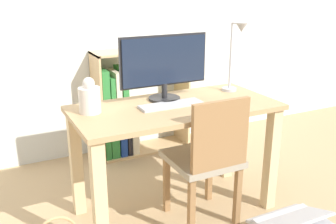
{
  "coord_description": "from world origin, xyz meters",
  "views": [
    {
      "loc": [
        -1.05,
        -2.02,
        1.44
      ],
      "look_at": [
        0.0,
        0.1,
        0.65
      ],
      "focal_mm": 42.0,
      "sensor_mm": 36.0,
      "label": 1
    }
  ],
  "objects_px": {
    "desk_lamp": "(236,50)",
    "bookshelf": "(125,111)",
    "vase": "(90,98)",
    "chair": "(208,156)",
    "keyboard": "(171,105)",
    "monitor": "(164,64)"
  },
  "relations": [
    {
      "from": "keyboard",
      "to": "vase",
      "type": "height_order",
      "value": "vase"
    },
    {
      "from": "monitor",
      "to": "desk_lamp",
      "type": "height_order",
      "value": "desk_lamp"
    },
    {
      "from": "chair",
      "to": "bookshelf",
      "type": "height_order",
      "value": "bookshelf"
    },
    {
      "from": "monitor",
      "to": "keyboard",
      "type": "xyz_separation_m",
      "value": [
        -0.02,
        -0.15,
        -0.22
      ]
    },
    {
      "from": "vase",
      "to": "chair",
      "type": "relative_size",
      "value": 0.25
    },
    {
      "from": "bookshelf",
      "to": "monitor",
      "type": "bearing_deg",
      "value": -92.8
    },
    {
      "from": "chair",
      "to": "bookshelf",
      "type": "relative_size",
      "value": 0.92
    },
    {
      "from": "vase",
      "to": "bookshelf",
      "type": "height_order",
      "value": "vase"
    },
    {
      "from": "monitor",
      "to": "keyboard",
      "type": "distance_m",
      "value": 0.27
    },
    {
      "from": "desk_lamp",
      "to": "chair",
      "type": "xyz_separation_m",
      "value": [
        -0.38,
        -0.3,
        -0.56
      ]
    },
    {
      "from": "keyboard",
      "to": "chair",
      "type": "height_order",
      "value": "chair"
    },
    {
      "from": "desk_lamp",
      "to": "bookshelf",
      "type": "relative_size",
      "value": 0.52
    },
    {
      "from": "keyboard",
      "to": "desk_lamp",
      "type": "distance_m",
      "value": 0.6
    },
    {
      "from": "monitor",
      "to": "vase",
      "type": "bearing_deg",
      "value": -174.82
    },
    {
      "from": "vase",
      "to": "chair",
      "type": "xyz_separation_m",
      "value": [
        0.61,
        -0.31,
        -0.36
      ]
    },
    {
      "from": "keyboard",
      "to": "chair",
      "type": "bearing_deg",
      "value": -57.64
    },
    {
      "from": "bookshelf",
      "to": "keyboard",
      "type": "bearing_deg",
      "value": -93.71
    },
    {
      "from": "keyboard",
      "to": "desk_lamp",
      "type": "relative_size",
      "value": 0.84
    },
    {
      "from": "desk_lamp",
      "to": "keyboard",
      "type": "bearing_deg",
      "value": -170.51
    },
    {
      "from": "keyboard",
      "to": "desk_lamp",
      "type": "bearing_deg",
      "value": 9.49
    },
    {
      "from": "desk_lamp",
      "to": "vase",
      "type": "bearing_deg",
      "value": 179.22
    },
    {
      "from": "desk_lamp",
      "to": "monitor",
      "type": "bearing_deg",
      "value": 173.31
    }
  ]
}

